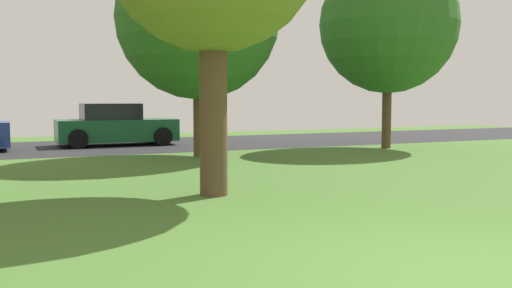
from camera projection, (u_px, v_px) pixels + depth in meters
The scene contains 5 objects.
ground_plane at pixel (474, 278), 5.32m from camera, with size 44.00×44.00×0.00m, color #47702D.
road_strip at pixel (129, 145), 19.89m from camera, with size 44.00×6.40×0.01m, color #28282B.
maple_tree_far at pixel (388, 25), 18.57m from camera, with size 4.50×4.50×6.32m.
oak_tree_right at pixel (198, 17), 15.90m from camera, with size 4.61×4.61×6.23m.
parked_car_green at pixel (115, 126), 19.95m from camera, with size 4.06×1.98×1.47m.
Camera 1 is at (-3.99, -3.91, 1.70)m, focal length 39.85 mm.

